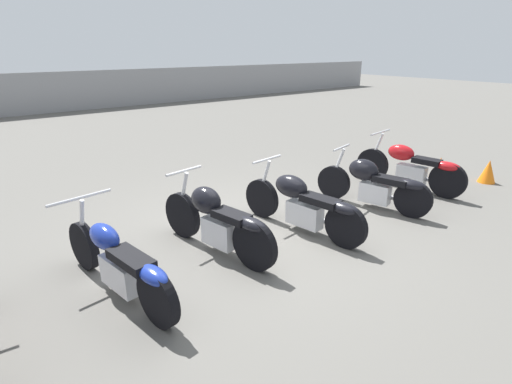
{
  "coord_description": "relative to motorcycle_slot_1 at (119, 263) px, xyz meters",
  "views": [
    {
      "loc": [
        -3.22,
        -4.23,
        2.57
      ],
      "look_at": [
        0.0,
        -0.09,
        0.65
      ],
      "focal_mm": 28.0,
      "sensor_mm": 36.0,
      "label": 1
    }
  ],
  "objects": [
    {
      "name": "traffic_cone_far",
      "position": [
        6.77,
        0.09,
        -0.19
      ],
      "size": [
        0.31,
        0.31,
        0.42
      ],
      "color": "orange",
      "rests_on": "ground_plane"
    },
    {
      "name": "fence_back",
      "position": [
        2.09,
        14.27,
        0.41
      ],
      "size": [
        40.0,
        0.04,
        1.61
      ],
      "color": "gray",
      "rests_on": "ground_plane"
    },
    {
      "name": "traffic_cone_near",
      "position": [
        7.19,
        -0.69,
        -0.17
      ],
      "size": [
        0.33,
        0.33,
        0.46
      ],
      "color": "orange",
      "rests_on": "ground_plane"
    },
    {
      "name": "motorcycle_slot_3",
      "position": [
        2.68,
        -0.04,
        0.03
      ],
      "size": [
        0.64,
        2.13,
        0.98
      ],
      "rotation": [
        0.0,
        0.0,
        0.15
      ],
      "color": "black",
      "rests_on": "ground_plane"
    },
    {
      "name": "motorcycle_slot_4",
      "position": [
        4.26,
        -0.1,
        0.03
      ],
      "size": [
        0.73,
        1.95,
        0.96
      ],
      "rotation": [
        0.0,
        0.0,
        0.25
      ],
      "color": "black",
      "rests_on": "ground_plane"
    },
    {
      "name": "ground_plane",
      "position": [
        2.09,
        0.38,
        -0.4
      ],
      "size": [
        60.0,
        60.0,
        0.0
      ],
      "primitive_type": "plane",
      "color": "#5B5954"
    },
    {
      "name": "motorcycle_slot_2",
      "position": [
        1.36,
        0.18,
        0.05
      ],
      "size": [
        0.65,
        2.0,
        1.02
      ],
      "rotation": [
        0.0,
        0.0,
        0.18
      ],
      "color": "black",
      "rests_on": "ground_plane"
    },
    {
      "name": "motorcycle_slot_5",
      "position": [
        5.59,
        0.05,
        0.03
      ],
      "size": [
        0.73,
        2.11,
        1.02
      ],
      "rotation": [
        0.0,
        0.0,
        0.14
      ],
      "color": "black",
      "rests_on": "ground_plane"
    },
    {
      "name": "motorcycle_slot_1",
      "position": [
        0.0,
        0.0,
        0.0
      ],
      "size": [
        0.74,
        2.16,
        0.97
      ],
      "rotation": [
        0.0,
        0.0,
        0.15
      ],
      "color": "black",
      "rests_on": "ground_plane"
    }
  ]
}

